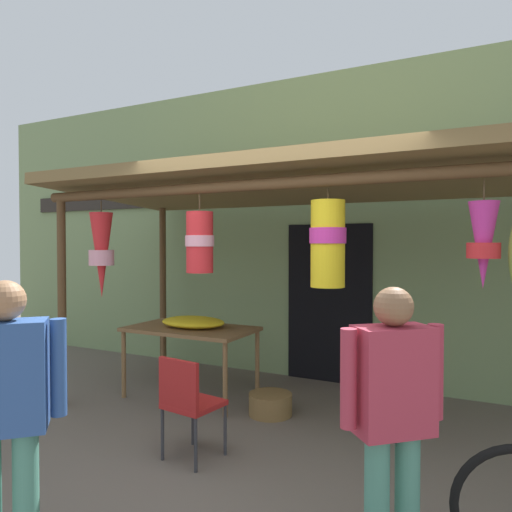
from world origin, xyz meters
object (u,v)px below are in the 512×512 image
shopper_by_bananas (393,407)px  flower_heap_on_table (194,322)px  wicker_basket_by_table (270,404)px  folding_chair (188,399)px  display_table (191,334)px  vendor_in_orange (6,404)px

shopper_by_bananas → flower_heap_on_table: bearing=143.1°
flower_heap_on_table → wicker_basket_by_table: (1.02, -0.11, -0.75)m
flower_heap_on_table → shopper_by_bananas: 3.23m
wicker_basket_by_table → folding_chair: bearing=-97.1°
folding_chair → shopper_by_bananas: 1.86m
display_table → wicker_basket_by_table: size_ratio=3.24×
display_table → vendor_in_orange: bearing=-73.8°
wicker_basket_by_table → shopper_by_bananas: 2.53m
wicker_basket_by_table → vendor_in_orange: (-0.22, -2.76, 0.81)m
vendor_in_orange → shopper_by_bananas: (1.79, 0.93, -0.02)m
folding_chair → vendor_in_orange: vendor_in_orange is taller
flower_heap_on_table → shopper_by_bananas: shopper_by_bananas is taller
wicker_basket_by_table → shopper_by_bananas: size_ratio=0.29×
flower_heap_on_table → vendor_in_orange: vendor_in_orange is taller
wicker_basket_by_table → shopper_by_bananas: bearing=-49.4°
display_table → folding_chair: folding_chair is taller
wicker_basket_by_table → vendor_in_orange: 2.88m
shopper_by_bananas → display_table: bearing=143.6°
folding_chair → wicker_basket_by_table: bearing=82.9°
display_table → vendor_in_orange: size_ratio=0.92×
wicker_basket_by_table → vendor_in_orange: vendor_in_orange is taller
shopper_by_bananas → folding_chair: bearing=161.0°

